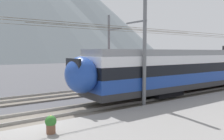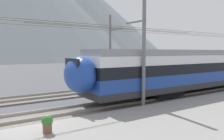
{
  "view_description": "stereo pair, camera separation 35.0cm",
  "coord_description": "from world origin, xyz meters",
  "px_view_note": "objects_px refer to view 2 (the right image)",
  "views": [
    {
      "loc": [
        -2.99,
        -11.37,
        3.69
      ],
      "look_at": [
        6.8,
        2.61,
        2.32
      ],
      "focal_mm": 36.57,
      "sensor_mm": 36.0,
      "label": 1
    },
    {
      "loc": [
        -2.71,
        -11.57,
        3.69
      ],
      "look_at": [
        6.8,
        2.61,
        2.32
      ],
      "focal_mm": 36.57,
      "sensor_mm": 36.0,
      "label": 2
    }
  ],
  "objects_px": {
    "train_far_track": "(209,63)",
    "catenary_mast_mid": "(142,49)",
    "catenary_mast_far_side": "(111,49)",
    "potted_plant_platform_edge": "(47,123)"
  },
  "relations": [
    {
      "from": "train_far_track",
      "to": "catenary_mast_mid",
      "type": "relative_size",
      "value": 0.67
    },
    {
      "from": "train_far_track",
      "to": "catenary_mast_mid",
      "type": "bearing_deg",
      "value": -158.81
    },
    {
      "from": "catenary_mast_mid",
      "to": "catenary_mast_far_side",
      "type": "relative_size",
      "value": 1.0
    },
    {
      "from": "catenary_mast_mid",
      "to": "catenary_mast_far_side",
      "type": "bearing_deg",
      "value": 68.74
    },
    {
      "from": "catenary_mast_mid",
      "to": "potted_plant_platform_edge",
      "type": "distance_m",
      "value": 7.77
    },
    {
      "from": "catenary_mast_far_side",
      "to": "potted_plant_platform_edge",
      "type": "height_order",
      "value": "catenary_mast_far_side"
    },
    {
      "from": "catenary_mast_far_side",
      "to": "catenary_mast_mid",
      "type": "bearing_deg",
      "value": -111.26
    },
    {
      "from": "catenary_mast_mid",
      "to": "potted_plant_platform_edge",
      "type": "bearing_deg",
      "value": -164.52
    },
    {
      "from": "train_far_track",
      "to": "catenary_mast_far_side",
      "type": "relative_size",
      "value": 0.67
    },
    {
      "from": "catenary_mast_far_side",
      "to": "potted_plant_platform_edge",
      "type": "bearing_deg",
      "value": -133.9
    }
  ]
}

